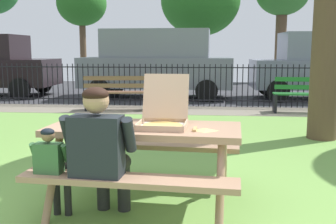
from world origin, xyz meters
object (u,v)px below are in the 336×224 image
(park_bench_center, at_px, (118,93))
(pizza_box_open, at_px, (163,117))
(far_tree_center, at_px, (200,0))
(parked_car_center, at_px, (157,62))
(pizza_slice_on_table, at_px, (203,130))
(picnic_table_foreground, at_px, (144,144))
(parked_car_right, at_px, (319,65))
(adult_at_table, at_px, (101,150))
(child_at_table, at_px, (53,165))
(far_tree_midleft, at_px, (82,4))
(park_bench_right, at_px, (309,95))

(park_bench_center, bearing_deg, pizza_box_open, -73.42)
(far_tree_center, bearing_deg, parked_car_center, -99.01)
(pizza_slice_on_table, height_order, park_bench_center, park_bench_center)
(pizza_box_open, relative_size, far_tree_center, 0.10)
(picnic_table_foreground, distance_m, park_bench_center, 6.05)
(pizza_slice_on_table, distance_m, parked_car_right, 9.34)
(park_bench_center, bearing_deg, adult_at_table, -78.72)
(pizza_slice_on_table, distance_m, child_at_table, 1.33)
(parked_car_right, bearing_deg, far_tree_midleft, 141.39)
(adult_at_table, height_order, far_tree_midleft, far_tree_midleft)
(pizza_slice_on_table, relative_size, far_tree_midleft, 0.04)
(park_bench_right, bearing_deg, parked_car_right, 70.75)
(picnic_table_foreground, distance_m, far_tree_center, 16.50)
(park_bench_center, bearing_deg, pizza_slice_on_table, -70.65)
(pizza_slice_on_table, height_order, far_tree_center, far_tree_center)
(pizza_box_open, bearing_deg, parked_car_right, 66.26)
(far_tree_midleft, bearing_deg, picnic_table_foreground, -70.88)
(picnic_table_foreground, bearing_deg, park_bench_right, 62.91)
(pizza_box_open, bearing_deg, adult_at_table, -133.69)
(picnic_table_foreground, bearing_deg, far_tree_center, 88.95)
(park_bench_center, xyz_separation_m, far_tree_center, (1.85, 10.32, 3.43))
(park_bench_center, distance_m, parked_car_right, 6.15)
(pizza_slice_on_table, bearing_deg, park_bench_right, 67.87)
(park_bench_center, relative_size, far_tree_midleft, 0.34)
(child_at_table, bearing_deg, far_tree_midleft, 106.38)
(pizza_box_open, bearing_deg, far_tree_midleft, 109.71)
(child_at_table, height_order, far_tree_center, far_tree_center)
(pizza_box_open, height_order, pizza_slice_on_table, pizza_box_open)
(parked_car_right, xyz_separation_m, far_tree_center, (-3.64, 7.62, 2.84))
(picnic_table_foreground, xyz_separation_m, pizza_slice_on_table, (0.55, -0.15, 0.18))
(pizza_box_open, xyz_separation_m, park_bench_center, (-1.74, 5.83, -0.44))
(picnic_table_foreground, xyz_separation_m, park_bench_right, (2.99, 5.85, -0.18))
(parked_car_right, height_order, far_tree_midleft, far_tree_midleft)
(parked_car_center, relative_size, far_tree_center, 0.83)
(pizza_box_open, relative_size, park_bench_right, 0.34)
(parked_car_center, bearing_deg, parked_car_right, 0.00)
(picnic_table_foreground, relative_size, far_tree_center, 0.34)
(parked_car_center, xyz_separation_m, far_tree_midleft, (-4.69, 7.62, 2.61))
(child_at_table, bearing_deg, parked_car_right, 62.76)
(picnic_table_foreground, bearing_deg, adult_at_table, -121.29)
(far_tree_midleft, bearing_deg, park_bench_right, -50.21)
(park_bench_center, xyz_separation_m, parked_car_center, (0.64, 2.70, 0.68))
(pizza_box_open, xyz_separation_m, parked_car_center, (-1.09, 8.54, 0.24))
(picnic_table_foreground, distance_m, park_bench_right, 6.57)
(park_bench_right, xyz_separation_m, far_tree_midleft, (-8.60, 10.32, 3.29))
(park_bench_right, bearing_deg, far_tree_center, 104.63)
(park_bench_right, bearing_deg, adult_at_table, -117.42)
(picnic_table_foreground, distance_m, child_at_table, 0.86)
(picnic_table_foreground, bearing_deg, parked_car_right, 65.28)
(child_at_table, distance_m, park_bench_right, 7.33)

